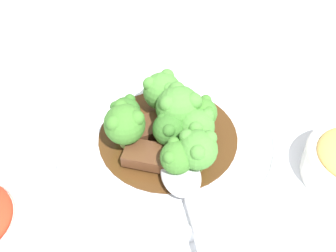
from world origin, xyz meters
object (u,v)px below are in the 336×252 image
Objects in this scene: beef_strip_1 at (155,158)px; broccoli_floret_2 at (198,149)px; main_plate at (168,139)px; broccoli_floret_8 at (170,128)px; broccoli_floret_7 at (177,157)px; broccoli_floret_0 at (202,113)px; serving_spoon at (185,190)px; sauce_dish at (82,53)px; broccoli_floret_5 at (196,126)px; broccoli_floret_6 at (126,112)px; broccoli_floret_1 at (179,108)px; broccoli_floret_4 at (125,123)px; broccoli_floret_3 at (162,91)px; beef_strip_2 at (185,104)px; beef_strip_0 at (149,127)px.

broccoli_floret_2 is at bearing -77.42° from beef_strip_1.
broccoli_floret_8 is at bearing -149.36° from main_plate.
broccoli_floret_7 is 0.04m from broccoli_floret_8.
serving_spoon is at bearing -168.70° from broccoli_floret_0.
sauce_dish is (0.11, 0.19, -0.00)m from main_plate.
broccoli_floret_5 reaches higher than broccoli_floret_0.
main_plate is 5.80× the size of broccoli_floret_6.
broccoli_floret_4 is (-0.05, 0.05, -0.00)m from broccoli_floret_1.
broccoli_floret_4 is 1.23× the size of broccoli_floret_6.
sauce_dish is (0.07, 0.17, -0.04)m from broccoli_floret_3.
broccoli_floret_3 is (0.03, 0.03, -0.01)m from broccoli_floret_1.
broccoli_floret_5 is at bearing -62.35° from broccoli_floret_8.
serving_spoon is at bearing -138.74° from broccoli_floret_7.
beef_strip_1 is 0.04m from broccoli_floret_7.
beef_strip_1 is at bearing -128.38° from sauce_dish.
broccoli_floret_0 is 0.09m from broccoli_floret_4.
serving_spoon reaches higher than sauce_dish.
broccoli_floret_3 reaches higher than beef_strip_2.
broccoli_floret_4 is 0.29× the size of serving_spoon.
main_plate is 0.05m from broccoli_floret_5.
sauce_dish is at bearing 51.62° from beef_strip_1.
main_plate is 5.95× the size of broccoli_floret_7.
beef_strip_0 is 0.96× the size of sauce_dish.
broccoli_floret_7 reaches higher than beef_strip_2.
beef_strip_1 is 1.27× the size of broccoli_floret_2.
broccoli_floret_6 is at bearing 58.41° from beef_strip_1.
broccoli_floret_4 is 1.23× the size of broccoli_floret_8.
broccoli_floret_5 is at bearing -115.93° from sauce_dish.
broccoli_floret_7 is at bearing -145.31° from broccoli_floret_8.
broccoli_floret_5 is 1.07× the size of broccoli_floret_6.
main_plate is at bearing 33.57° from broccoli_floret_7.
broccoli_floret_6 is at bearing 25.36° from broccoli_floret_4.
beef_strip_2 is 0.31× the size of serving_spoon.
broccoli_floret_3 is at bearing -10.25° from broccoli_floret_4.
broccoli_floret_5 is 0.08m from serving_spoon.
broccoli_floret_8 is at bearing -179.34° from broccoli_floret_1.
main_plate is 0.05m from broccoli_floret_1.
beef_strip_1 is at bearing 60.86° from serving_spoon.
broccoli_floret_7 is (-0.04, -0.08, -0.00)m from broccoli_floret_6.
broccoli_floret_6 reaches higher than beef_strip_2.
broccoli_floret_7 is (-0.05, -0.03, 0.04)m from main_plate.
broccoli_floret_3 reaches higher than broccoli_floret_7.
broccoli_floret_3 reaches higher than sauce_dish.
beef_strip_2 is 1.31× the size of broccoli_floret_0.
broccoli_floret_0 is at bearing 3.38° from broccoli_floret_5.
broccoli_floret_0 is 0.07m from broccoli_floret_7.
broccoli_floret_5 is at bearing -2.23° from broccoli_floret_7.
broccoli_floret_0 is at bearing -67.44° from broccoli_floret_6.
beef_strip_1 is 0.06m from broccoli_floret_5.
broccoli_floret_8 reaches higher than main_plate.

